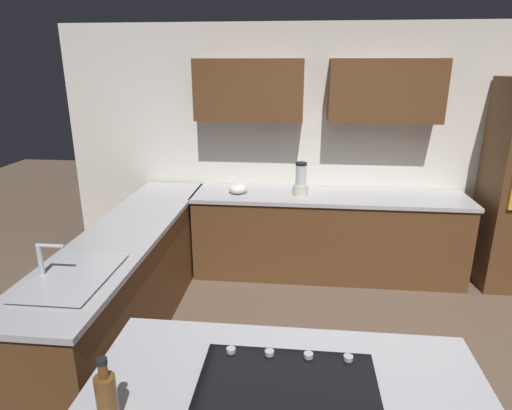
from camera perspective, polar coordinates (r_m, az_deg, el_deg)
name	(u,v)px	position (r m, az deg, el deg)	size (l,w,h in m)	color
ground_plane	(350,382)	(3.47, 12.19, -21.73)	(14.00, 14.00, 0.00)	brown
wall_back	(334,137)	(4.78, 10.15, 8.69)	(6.00, 0.44, 2.60)	white
lower_cabinets_back	(327,237)	(4.73, 9.28, -4.16)	(2.80, 0.60, 0.86)	brown
countertop_back	(329,197)	(4.58, 9.56, 1.06)	(2.84, 0.64, 0.04)	#B2B2B7
lower_cabinets_side	(131,281)	(3.92, -16.08, -9.51)	(0.60, 2.90, 0.86)	brown
countertop_side	(126,232)	(3.74, -16.68, -3.38)	(0.64, 2.94, 0.04)	#B2B2B7
island_top	(287,398)	(1.98, 4.05, -23.86)	(1.71, 0.96, 0.04)	#B2B2B7
sink_unit	(71,276)	(3.03, -23.00, -8.53)	(0.46, 0.70, 0.23)	#515456
cooktop	(287,391)	(1.96, 4.08, -23.15)	(0.76, 0.56, 0.03)	black
blender	(301,181)	(4.48, 5.87, 3.10)	(0.15, 0.15, 0.35)	beige
mixing_bowl	(238,188)	(4.56, -2.38, 2.18)	(0.20, 0.20, 0.11)	white
oil_bottle	(107,398)	(1.86, -18.96, -22.72)	(0.08, 0.08, 0.29)	brown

